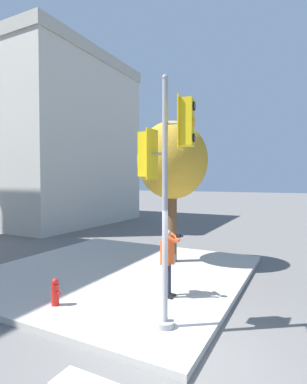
{
  "coord_description": "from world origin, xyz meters",
  "views": [
    {
      "loc": [
        -4.66,
        -2.07,
        3.08
      ],
      "look_at": [
        1.55,
        1.12,
        2.83
      ],
      "focal_mm": 28.0,
      "sensor_mm": 36.0,
      "label": 1
    }
  ],
  "objects_px": {
    "traffic_signal_pole": "(166,169)",
    "street_tree": "(172,161)",
    "fire_hydrant": "(55,292)",
    "person_photographer": "(168,257)"
  },
  "relations": [
    {
      "from": "traffic_signal_pole",
      "to": "street_tree",
      "type": "relative_size",
      "value": 0.99
    },
    {
      "from": "street_tree",
      "to": "fire_hydrant",
      "type": "relative_size",
      "value": 7.96
    },
    {
      "from": "street_tree",
      "to": "fire_hydrant",
      "type": "height_order",
      "value": "street_tree"
    },
    {
      "from": "street_tree",
      "to": "fire_hydrant",
      "type": "distance_m",
      "value": 5.91
    },
    {
      "from": "traffic_signal_pole",
      "to": "street_tree",
      "type": "bearing_deg",
      "value": 22.11
    },
    {
      "from": "fire_hydrant",
      "to": "person_photographer",
      "type": "bearing_deg",
      "value": -51.31
    },
    {
      "from": "person_photographer",
      "to": "fire_hydrant",
      "type": "distance_m",
      "value": 2.83
    },
    {
      "from": "traffic_signal_pole",
      "to": "fire_hydrant",
      "type": "height_order",
      "value": "traffic_signal_pole"
    },
    {
      "from": "person_photographer",
      "to": "street_tree",
      "type": "bearing_deg",
      "value": 21.91
    },
    {
      "from": "traffic_signal_pole",
      "to": "person_photographer",
      "type": "relative_size",
      "value": 2.94
    }
  ]
}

